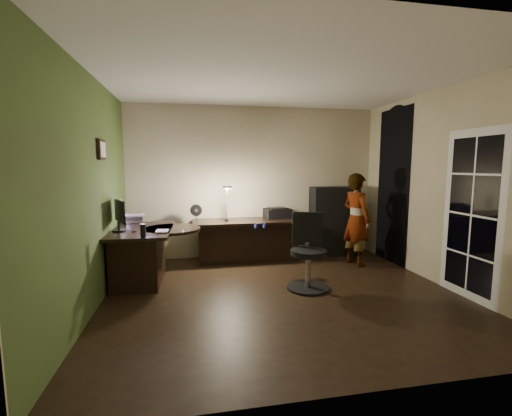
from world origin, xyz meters
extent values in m
cube|color=black|center=(0.00, 0.00, -0.01)|extent=(4.50, 4.00, 0.01)
cube|color=silver|center=(0.00, 0.00, 2.71)|extent=(4.50, 4.00, 0.01)
cube|color=#BEB18C|center=(0.00, 2.00, 1.35)|extent=(4.50, 0.01, 2.70)
cube|color=#BEB18C|center=(0.00, -2.00, 1.35)|extent=(4.50, 0.01, 2.70)
cube|color=#BEB18C|center=(-2.25, 0.00, 1.35)|extent=(0.01, 4.00, 2.70)
cube|color=#BEB18C|center=(2.25, 0.00, 1.35)|extent=(0.01, 4.00, 2.70)
cube|color=#455D29|center=(-2.24, 0.00, 1.35)|extent=(0.00, 4.00, 2.70)
cube|color=black|center=(2.24, 1.15, 1.30)|extent=(0.01, 0.90, 2.60)
cube|color=white|center=(2.24, -0.55, 1.05)|extent=(0.02, 0.92, 2.10)
cube|color=black|center=(-2.22, 0.45, 1.85)|extent=(0.04, 0.30, 0.25)
cube|color=black|center=(-1.83, 0.85, 0.38)|extent=(0.85, 1.35, 0.76)
cube|color=black|center=(-0.17, 1.63, 0.36)|extent=(1.92, 0.68, 0.72)
cube|color=black|center=(1.46, 1.78, 0.63)|extent=(0.86, 0.46, 1.26)
cube|color=silver|center=(-2.05, 1.43, 0.82)|extent=(0.31, 0.29, 0.10)
cube|color=silver|center=(-2.05, 1.43, 1.00)|extent=(0.36, 0.34, 0.24)
cube|color=black|center=(-2.11, 0.72, 0.92)|extent=(0.26, 0.46, 0.30)
ellipsoid|color=silver|center=(-1.27, 0.40, 0.79)|extent=(0.09, 0.11, 0.04)
cube|color=black|center=(-1.91, 0.66, 0.77)|extent=(0.08, 0.12, 0.01)
cube|color=black|center=(-1.82, 0.84, 0.77)|extent=(0.08, 0.11, 0.01)
cylinder|color=black|center=(-1.73, 0.21, 0.85)|extent=(0.08, 0.08, 0.17)
cube|color=silver|center=(-1.53, 0.59, 0.78)|extent=(0.17, 0.23, 0.01)
cube|color=black|center=(-1.06, 1.67, 0.85)|extent=(0.21, 0.14, 0.30)
cube|color=navy|center=(-0.11, 0.94, 0.74)|extent=(0.18, 0.11, 0.08)
cube|color=black|center=(0.39, 1.80, 0.80)|extent=(0.48, 0.39, 0.20)
cube|color=black|center=(-0.56, 1.57, 1.04)|extent=(0.18, 0.31, 0.67)
cube|color=black|center=(0.39, 0.12, 0.51)|extent=(0.68, 0.68, 1.02)
imported|color=#D8A88C|center=(1.55, 1.07, 0.77)|extent=(0.50, 0.63, 1.53)
camera|label=1|loc=(-1.13, -4.12, 1.65)|focal=24.00mm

